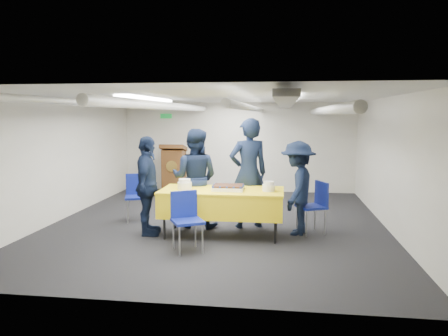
{
  "coord_description": "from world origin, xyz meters",
  "views": [
    {
      "loc": [
        1.18,
        -7.78,
        1.98
      ],
      "look_at": [
        0.14,
        -0.2,
        1.05
      ],
      "focal_mm": 35.0,
      "sensor_mm": 36.0,
      "label": 1
    }
  ],
  "objects_px": {
    "sheet_cake": "(228,188)",
    "chair_right": "(316,202)",
    "serving_table": "(222,202)",
    "sailor_a": "(248,173)",
    "sailor_d": "(298,188)",
    "podium": "(174,169)",
    "sailor_c": "(147,186)",
    "chair_near": "(186,215)",
    "sailor_b": "(195,178)",
    "chair_left": "(137,192)"
  },
  "relations": [
    {
      "from": "sheet_cake",
      "to": "chair_right",
      "type": "xyz_separation_m",
      "value": [
        1.43,
        0.44,
        -0.28
      ]
    },
    {
      "from": "serving_table",
      "to": "sailor_a",
      "type": "distance_m",
      "value": 0.83
    },
    {
      "from": "serving_table",
      "to": "sailor_d",
      "type": "distance_m",
      "value": 1.28
    },
    {
      "from": "podium",
      "to": "chair_right",
      "type": "xyz_separation_m",
      "value": [
        3.33,
        -3.47,
        -0.08
      ]
    },
    {
      "from": "serving_table",
      "to": "sailor_c",
      "type": "bearing_deg",
      "value": -174.92
    },
    {
      "from": "sheet_cake",
      "to": "chair_near",
      "type": "distance_m",
      "value": 0.99
    },
    {
      "from": "sheet_cake",
      "to": "sailor_b",
      "type": "bearing_deg",
      "value": 139.45
    },
    {
      "from": "sailor_c",
      "to": "chair_left",
      "type": "bearing_deg",
      "value": 19.35
    },
    {
      "from": "chair_right",
      "to": "sailor_a",
      "type": "height_order",
      "value": "sailor_a"
    },
    {
      "from": "sheet_cake",
      "to": "chair_right",
      "type": "relative_size",
      "value": 0.59
    },
    {
      "from": "serving_table",
      "to": "chair_right",
      "type": "xyz_separation_m",
      "value": [
        1.54,
        0.39,
        -0.03
      ]
    },
    {
      "from": "podium",
      "to": "chair_near",
      "type": "height_order",
      "value": "podium"
    },
    {
      "from": "serving_table",
      "to": "chair_left",
      "type": "bearing_deg",
      "value": 153.6
    },
    {
      "from": "sailor_c",
      "to": "sailor_d",
      "type": "bearing_deg",
      "value": -89.98
    },
    {
      "from": "sheet_cake",
      "to": "chair_right",
      "type": "bearing_deg",
      "value": 17.01
    },
    {
      "from": "chair_left",
      "to": "sailor_d",
      "type": "relative_size",
      "value": 0.56
    },
    {
      "from": "podium",
      "to": "chair_left",
      "type": "height_order",
      "value": "podium"
    },
    {
      "from": "chair_near",
      "to": "chair_left",
      "type": "xyz_separation_m",
      "value": [
        -1.34,
        1.71,
        0.0
      ]
    },
    {
      "from": "sailor_a",
      "to": "sailor_b",
      "type": "bearing_deg",
      "value": -18.31
    },
    {
      "from": "serving_table",
      "to": "chair_left",
      "type": "relative_size",
      "value": 2.3
    },
    {
      "from": "chair_near",
      "to": "sailor_d",
      "type": "distance_m",
      "value": 2.0
    },
    {
      "from": "chair_near",
      "to": "chair_left",
      "type": "distance_m",
      "value": 2.18
    },
    {
      "from": "sailor_b",
      "to": "sailor_a",
      "type": "bearing_deg",
      "value": -168.33
    },
    {
      "from": "sheet_cake",
      "to": "chair_near",
      "type": "xyz_separation_m",
      "value": [
        -0.53,
        -0.79,
        -0.28
      ]
    },
    {
      "from": "sheet_cake",
      "to": "chair_right",
      "type": "distance_m",
      "value": 1.52
    },
    {
      "from": "chair_near",
      "to": "sailor_a",
      "type": "distance_m",
      "value": 1.71
    },
    {
      "from": "chair_near",
      "to": "sailor_b",
      "type": "distance_m",
      "value": 1.42
    },
    {
      "from": "sailor_b",
      "to": "sailor_c",
      "type": "relative_size",
      "value": 1.06
    },
    {
      "from": "serving_table",
      "to": "chair_near",
      "type": "xyz_separation_m",
      "value": [
        -0.41,
        -0.84,
        -0.03
      ]
    },
    {
      "from": "chair_left",
      "to": "sailor_d",
      "type": "bearing_deg",
      "value": -11.29
    },
    {
      "from": "chair_right",
      "to": "sailor_d",
      "type": "xyz_separation_m",
      "value": [
        -0.31,
        -0.11,
        0.25
      ]
    },
    {
      "from": "podium",
      "to": "sailor_c",
      "type": "bearing_deg",
      "value": -81.93
    },
    {
      "from": "chair_left",
      "to": "sailor_d",
      "type": "xyz_separation_m",
      "value": [
        2.99,
        -0.6,
        0.25
      ]
    },
    {
      "from": "chair_left",
      "to": "sailor_b",
      "type": "relative_size",
      "value": 0.5
    },
    {
      "from": "podium",
      "to": "chair_left",
      "type": "distance_m",
      "value": 2.99
    },
    {
      "from": "chair_right",
      "to": "chair_left",
      "type": "height_order",
      "value": "same"
    },
    {
      "from": "chair_near",
      "to": "chair_left",
      "type": "height_order",
      "value": "same"
    },
    {
      "from": "chair_left",
      "to": "sailor_b",
      "type": "bearing_deg",
      "value": -16.12
    },
    {
      "from": "sheet_cake",
      "to": "sailor_b",
      "type": "distance_m",
      "value": 0.88
    },
    {
      "from": "sheet_cake",
      "to": "sailor_d",
      "type": "distance_m",
      "value": 1.17
    },
    {
      "from": "chair_right",
      "to": "chair_left",
      "type": "bearing_deg",
      "value": 171.69
    },
    {
      "from": "sheet_cake",
      "to": "chair_near",
      "type": "height_order",
      "value": "chair_near"
    },
    {
      "from": "serving_table",
      "to": "chair_right",
      "type": "distance_m",
      "value": 1.59
    },
    {
      "from": "chair_right",
      "to": "sailor_d",
      "type": "height_order",
      "value": "sailor_d"
    },
    {
      "from": "podium",
      "to": "chair_near",
      "type": "xyz_separation_m",
      "value": [
        1.38,
        -4.7,
        -0.08
      ]
    },
    {
      "from": "serving_table",
      "to": "podium",
      "type": "xyz_separation_m",
      "value": [
        -1.79,
        3.86,
        0.05
      ]
    },
    {
      "from": "chair_near",
      "to": "sailor_c",
      "type": "xyz_separation_m",
      "value": [
        -0.81,
        0.73,
        0.29
      ]
    },
    {
      "from": "chair_left",
      "to": "serving_table",
      "type": "bearing_deg",
      "value": -26.4
    },
    {
      "from": "serving_table",
      "to": "podium",
      "type": "relative_size",
      "value": 1.6
    },
    {
      "from": "sailor_a",
      "to": "sailor_b",
      "type": "relative_size",
      "value": 1.11
    }
  ]
}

